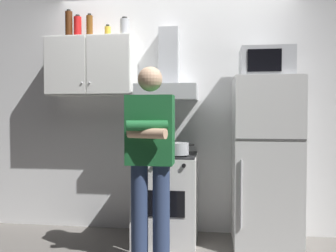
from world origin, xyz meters
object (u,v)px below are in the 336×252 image
bottle_soda_red (78,28)px  upper_cabinet (92,67)px  stove_oven (166,197)px  microwave (266,63)px  cooking_pot (178,149)px  bottle_beer_brown (90,27)px  person_standing (150,158)px  bottle_canister_steel (125,28)px  range_hood (168,81)px  refrigerator (265,162)px  bottle_rum_dark (69,25)px  bottle_spice_jar (108,32)px

bottle_soda_red → upper_cabinet: bearing=-3.9°
stove_oven → microwave: bearing=1.2°
stove_oven → cooking_pot: size_ratio=2.89×
bottle_beer_brown → microwave: bearing=-3.0°
person_standing → stove_oven: bearing=85.3°
upper_cabinet → bottle_canister_steel: bottle_canister_steel is taller
range_hood → refrigerator: 1.25m
bottle_rum_dark → bottle_soda_red: (0.09, 0.01, -0.03)m
person_standing → bottle_beer_brown: size_ratio=6.68×
bottle_canister_steel → microwave: bearing=-4.4°
range_hood → bottle_rum_dark: 1.20m
bottle_spice_jar → bottle_rum_dark: 0.44m
upper_cabinet → cooking_pot: (0.93, -0.24, -0.82)m
microwave → person_standing: (-1.00, -0.62, -0.84)m
bottle_spice_jar → bottle_canister_steel: (0.17, 0.03, 0.04)m
bottle_spice_jar → bottle_canister_steel: 0.18m
cooking_pot → person_standing: bearing=-110.3°
bottle_beer_brown → person_standing: bearing=-43.1°
stove_oven → bottle_soda_red: (-0.96, 0.14, 1.73)m
cooking_pot → bottle_soda_red: bearing=166.8°
bottle_canister_steel → stove_oven: bearing=-15.7°
stove_oven → person_standing: 0.77m
microwave → refrigerator: bearing=-89.1°
bottle_soda_red → bottle_rum_dark: bearing=-171.6°
upper_cabinet → refrigerator: bearing=-4.1°
bottle_spice_jar → stove_oven: bearing=-9.1°
bottle_spice_jar → microwave: bearing=-2.9°
cooking_pot → bottle_beer_brown: 1.57m
upper_cabinet → microwave: upper_cabinet is taller
microwave → person_standing: size_ratio=0.29×
bottle_rum_dark → bottle_beer_brown: bearing=-2.5°
bottle_canister_steel → bottle_soda_red: (-0.51, 0.01, 0.02)m
microwave → bottle_rum_dark: size_ratio=1.60×
range_hood → bottle_rum_dark: size_ratio=2.50×
bottle_spice_jar → bottle_rum_dark: size_ratio=0.41×
refrigerator → bottle_soda_red: (-1.91, 0.14, 1.37)m
refrigerator → person_standing: bearing=-148.8°
range_hood → bottle_spice_jar: size_ratio=6.06×
upper_cabinet → bottle_rum_dark: (-0.25, -0.00, 0.44)m
bottle_soda_red → microwave: bearing=-3.5°
cooking_pot → bottle_beer_brown: bearing=166.3°
range_hood → bottle_canister_steel: 0.71m
bottle_beer_brown → bottle_rum_dark: bottle_rum_dark is taller
bottle_canister_steel → person_standing: bearing=-61.5°
upper_cabinet → bottle_canister_steel: bearing=0.1°
microwave → cooking_pot: size_ratio=1.59×
bottle_beer_brown → bottle_canister_steel: size_ratio=1.22×
refrigerator → bottle_rum_dark: size_ratio=5.33×
stove_oven → microwave: 1.62m
microwave → range_hood: bearing=173.5°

